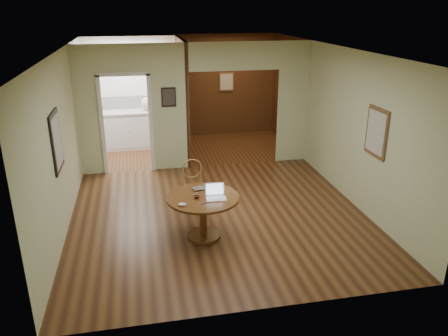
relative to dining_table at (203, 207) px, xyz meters
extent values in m
plane|color=#402212|center=(0.37, 0.65, -0.51)|extent=(5.00, 5.00, 0.00)
plane|color=white|center=(0.37, 0.65, 2.19)|extent=(5.00, 5.00, 0.00)
plane|color=beige|center=(0.37, -1.85, 0.84)|extent=(5.00, 0.00, 5.00)
plane|color=beige|center=(-2.13, 0.65, 0.84)|extent=(0.00, 5.00, 5.00)
plane|color=beige|center=(2.87, 0.65, 0.84)|extent=(0.00, 5.00, 5.00)
cube|color=beige|center=(-1.88, 3.15, 0.84)|extent=(0.50, 2.70, 0.04)
cube|color=beige|center=(-0.23, 3.15, 0.84)|extent=(0.80, 2.70, 0.04)
cube|color=beige|center=(2.52, 3.15, 0.84)|extent=(0.70, 2.70, 0.04)
plane|color=white|center=(-0.98, 5.15, 0.84)|extent=(2.70, 0.00, 2.70)
plane|color=#3D1D11|center=(1.52, 5.65, 0.84)|extent=(2.70, 0.00, 2.70)
cube|color=#3D1D11|center=(0.17, 4.40, 0.84)|extent=(0.08, 2.50, 2.70)
cube|color=black|center=(-2.11, 0.65, 0.99)|extent=(0.03, 0.70, 0.90)
cube|color=brown|center=(2.85, 0.15, 0.99)|extent=(0.03, 0.60, 0.80)
cube|color=black|center=(-0.23, 3.13, 1.09)|extent=(0.30, 0.03, 0.40)
cube|color=silver|center=(1.52, 5.63, 0.94)|extent=(0.40, 0.03, 0.50)
cube|color=white|center=(-0.98, 5.14, 0.59)|extent=(2.00, 0.02, 0.32)
cylinder|color=brown|center=(0.00, 0.00, -0.49)|extent=(0.52, 0.52, 0.05)
cylinder|color=brown|center=(0.00, 0.00, -0.17)|extent=(0.11, 0.11, 0.60)
cylinder|color=brown|center=(0.00, 0.00, 0.16)|extent=(1.11, 1.11, 0.04)
cylinder|color=olive|center=(-0.01, 0.96, -0.10)|extent=(0.41, 0.41, 0.03)
cylinder|color=olive|center=(-0.14, 0.81, -0.31)|extent=(0.03, 0.03, 0.42)
cylinder|color=olive|center=(0.14, 0.83, -0.31)|extent=(0.03, 0.03, 0.42)
cylinder|color=olive|center=(-0.16, 1.09, -0.31)|extent=(0.03, 0.03, 0.42)
cylinder|color=olive|center=(0.12, 1.11, -0.31)|extent=(0.03, 0.03, 0.42)
cylinder|color=olive|center=(-0.18, 1.09, 0.08)|extent=(0.02, 0.02, 0.33)
cylinder|color=olive|center=(0.14, 1.11, 0.08)|extent=(0.02, 0.02, 0.33)
torus|color=olive|center=(-0.02, 1.11, 0.22)|extent=(0.36, 0.05, 0.36)
cube|color=white|center=(0.18, -0.13, 0.19)|extent=(0.30, 0.22, 0.01)
cube|color=silver|center=(0.18, -0.15, 0.20)|extent=(0.25, 0.12, 0.00)
cube|color=white|center=(0.18, 0.00, 0.29)|extent=(0.30, 0.07, 0.19)
cube|color=#8797AB|center=(0.18, -0.01, 0.29)|extent=(0.26, 0.05, 0.16)
imported|color=#BABABF|center=(0.08, 0.26, 0.19)|extent=(0.42, 0.32, 0.03)
ellipsoid|color=white|center=(-0.34, -0.27, 0.20)|extent=(0.13, 0.09, 0.05)
cylinder|color=#0C1057|center=(-0.01, -0.25, 0.18)|extent=(0.13, 0.08, 0.01)
cube|color=white|center=(-0.98, 4.85, -0.06)|extent=(2.00, 0.55, 0.90)
cube|color=silver|center=(-0.98, 4.85, 0.41)|extent=(2.06, 0.60, 0.04)
sphere|color=#B20C0C|center=(-1.13, 4.56, -0.01)|extent=(0.03, 0.03, 0.03)
sphere|color=#B20C0C|center=(-0.13, 4.56, -0.01)|extent=(0.03, 0.03, 0.03)
ellipsoid|color=beige|center=(-0.63, 4.85, 0.59)|extent=(0.41, 0.37, 0.34)
camera|label=1|loc=(-0.87, -5.97, 2.92)|focal=35.00mm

